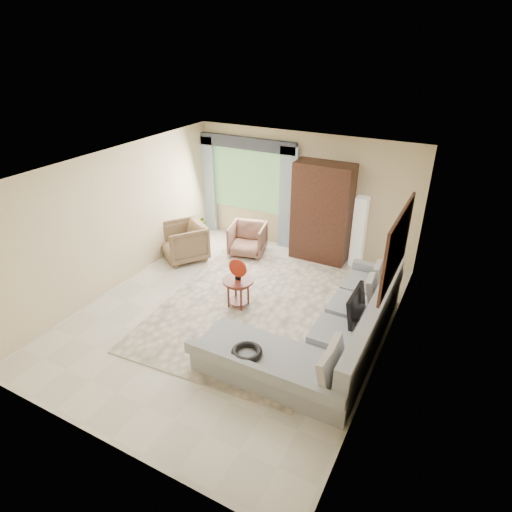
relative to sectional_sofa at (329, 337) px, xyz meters
The scene contains 17 objects.
ground 1.81m from the sectional_sofa, behind, with size 6.00×6.00×0.00m, color silver.
area_rug 1.72m from the sectional_sofa, 163.49° to the left, with size 3.00×4.00×0.02m, color beige.
sectional_sofa is the anchor object (origin of this frame).
tv_screen 0.63m from the sectional_sofa, 53.84° to the left, with size 0.06×0.74×0.48m, color black.
garden_hose 1.42m from the sectional_sofa, 124.08° to the right, with size 0.43×0.43×0.09m, color black.
coffee_table 1.89m from the sectional_sofa, 166.60° to the left, with size 0.55×0.55×0.55m.
red_disc 1.96m from the sectional_sofa, 166.60° to the left, with size 0.34×0.34×0.03m, color #9E230F.
armchair_left 4.08m from the sectional_sofa, 158.49° to the left, with size 0.86×0.88×0.80m, color olive.
armchair_right 3.58m from the sectional_sofa, 139.10° to the left, with size 0.74×0.76×0.70m, color #956751.
potted_plant 4.94m from the sectional_sofa, 147.82° to the left, with size 0.47×0.41×0.53m, color #999999.
armoire 3.24m from the sectional_sofa, 113.06° to the left, with size 1.20×0.55×2.10m, color black.
floor_lamp 3.03m from the sectional_sofa, 98.33° to the left, with size 0.24×0.24×1.50m, color silver.
window 4.58m from the sectional_sofa, 134.87° to the left, with size 1.80×0.04×1.40m, color #669E59.
curtain_left 5.25m from the sectional_sofa, 143.84° to the left, with size 0.40×0.08×2.30m, color #9EB7CC.
curtain_right 3.80m from the sectional_sofa, 124.27° to the left, with size 0.40×0.08×2.30m, color #9EB7CC.
valance 4.81m from the sectional_sofa, 135.52° to the left, with size 2.40×0.12×0.26m, color #1E232D.
wall_mirror 1.70m from the sectional_sofa, 37.80° to the left, with size 0.05×1.70×1.05m.
Camera 1 is at (3.22, -5.27, 4.37)m, focal length 30.00 mm.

